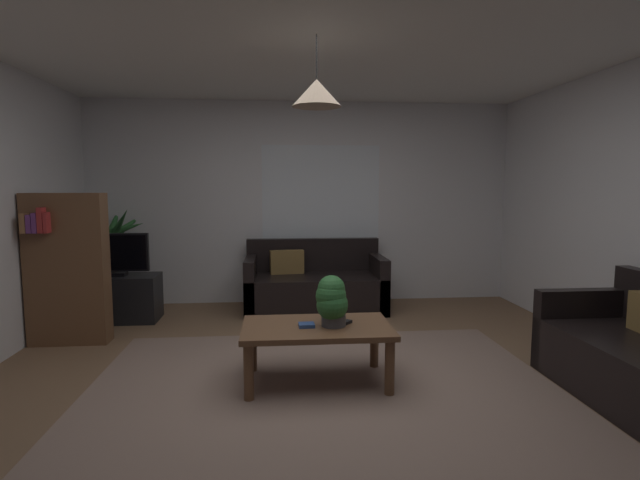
% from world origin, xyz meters
% --- Properties ---
extents(floor, '(5.25, 5.47, 0.02)m').
position_xyz_m(floor, '(0.00, 0.00, -0.01)').
color(floor, brown).
rests_on(floor, ground).
extents(rug, '(3.41, 3.01, 0.01)m').
position_xyz_m(rug, '(0.00, -0.20, 0.00)').
color(rug, gray).
rests_on(rug, ground).
extents(wall_back, '(5.37, 0.06, 2.51)m').
position_xyz_m(wall_back, '(0.00, 2.76, 1.25)').
color(wall_back, silver).
rests_on(wall_back, ground).
extents(ceiling, '(5.25, 5.47, 0.02)m').
position_xyz_m(ceiling, '(0.00, 0.00, 2.52)').
color(ceiling, white).
extents(window_pane, '(1.48, 0.01, 1.17)m').
position_xyz_m(window_pane, '(0.23, 2.73, 1.39)').
color(window_pane, white).
extents(couch_under_window, '(1.62, 0.80, 0.82)m').
position_xyz_m(couch_under_window, '(0.11, 2.27, 0.28)').
color(couch_under_window, black).
rests_on(couch_under_window, ground).
extents(coffee_table, '(1.10, 0.66, 0.44)m').
position_xyz_m(coffee_table, '(-0.04, 0.11, 0.37)').
color(coffee_table, brown).
rests_on(coffee_table, ground).
extents(book_on_table_0, '(0.12, 0.10, 0.03)m').
position_xyz_m(book_on_table_0, '(-0.12, 0.08, 0.45)').
color(book_on_table_0, '#2D4C8C').
rests_on(book_on_table_0, coffee_table).
extents(remote_on_table_0, '(0.14, 0.15, 0.02)m').
position_xyz_m(remote_on_table_0, '(0.16, 0.11, 0.45)').
color(remote_on_table_0, black).
rests_on(remote_on_table_0, coffee_table).
extents(potted_plant_on_table, '(0.24, 0.24, 0.38)m').
position_xyz_m(potted_plant_on_table, '(0.07, 0.08, 0.64)').
color(potted_plant_on_table, '#4C4C51').
rests_on(potted_plant_on_table, coffee_table).
extents(tv_stand, '(0.90, 0.44, 0.50)m').
position_xyz_m(tv_stand, '(-2.07, 1.98, 0.25)').
color(tv_stand, black).
rests_on(tv_stand, ground).
extents(tv, '(0.73, 0.16, 0.46)m').
position_xyz_m(tv, '(-2.07, 1.96, 0.74)').
color(tv, black).
rests_on(tv, tv_stand).
extents(potted_palm_corner, '(0.89, 0.90, 1.29)m').
position_xyz_m(potted_palm_corner, '(-2.26, 2.50, 0.62)').
color(potted_palm_corner, brown).
rests_on(potted_palm_corner, ground).
extents(bookshelf_corner, '(0.70, 0.31, 1.40)m').
position_xyz_m(bookshelf_corner, '(-2.26, 1.23, 0.71)').
color(bookshelf_corner, brown).
rests_on(bookshelf_corner, ground).
extents(pendant_lamp, '(0.35, 0.35, 0.49)m').
position_xyz_m(pendant_lamp, '(-0.04, 0.11, 2.11)').
color(pendant_lamp, black).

